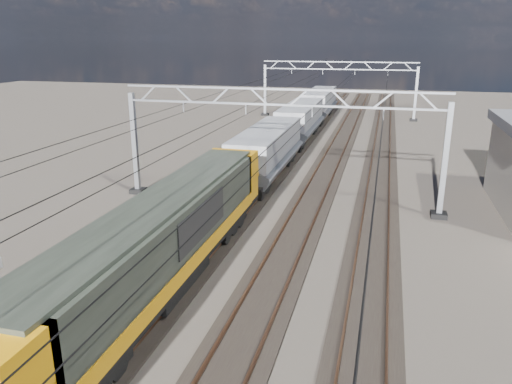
% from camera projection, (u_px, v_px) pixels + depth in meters
% --- Properties ---
extents(ground, '(160.00, 160.00, 0.00)m').
position_uv_depth(ground, '(262.00, 227.00, 27.30)').
color(ground, black).
rests_on(ground, ground).
extents(track_outer_west, '(2.60, 140.00, 0.30)m').
position_uv_depth(track_outer_west, '(161.00, 216.00, 28.73)').
color(track_outer_west, black).
rests_on(track_outer_west, ground).
extents(track_loco, '(2.60, 140.00, 0.30)m').
position_uv_depth(track_loco, '(227.00, 222.00, 27.76)').
color(track_loco, black).
rests_on(track_loco, ground).
extents(track_inner_east, '(2.60, 140.00, 0.30)m').
position_uv_depth(track_inner_east, '(298.00, 229.00, 26.80)').
color(track_inner_east, black).
rests_on(track_inner_east, ground).
extents(track_outer_east, '(2.60, 140.00, 0.30)m').
position_uv_depth(track_outer_east, '(374.00, 236.00, 25.84)').
color(track_outer_east, black).
rests_on(track_outer_east, ground).
extents(catenary_gantry_mid, '(19.90, 0.90, 7.11)m').
position_uv_depth(catenary_gantry_mid, '(278.00, 142.00, 29.85)').
color(catenary_gantry_mid, '#999EA7').
rests_on(catenary_gantry_mid, ground).
extents(catenary_gantry_far, '(19.90, 0.90, 7.11)m').
position_uv_depth(catenary_gantry_far, '(338.00, 87.00, 63.13)').
color(catenary_gantry_far, '#999EA7').
rests_on(catenary_gantry_far, ground).
extents(overhead_wires, '(12.03, 140.00, 0.53)m').
position_uv_depth(overhead_wires, '(291.00, 103.00, 33.00)').
color(overhead_wires, black).
rests_on(overhead_wires, ground).
extents(locomotive, '(2.76, 21.10, 3.62)m').
position_uv_depth(locomotive, '(162.00, 240.00, 19.52)').
color(locomotive, black).
rests_on(locomotive, ground).
extents(hopper_wagon_lead, '(3.38, 13.00, 3.25)m').
position_uv_depth(hopper_wagon_lead, '(267.00, 149.00, 35.91)').
color(hopper_wagon_lead, black).
rests_on(hopper_wagon_lead, ground).
extents(hopper_wagon_mid, '(3.38, 13.00, 3.25)m').
position_uv_depth(hopper_wagon_mid, '(300.00, 119.00, 49.04)').
color(hopper_wagon_mid, black).
rests_on(hopper_wagon_mid, ground).
extents(hopper_wagon_third, '(3.38, 13.00, 3.25)m').
position_uv_depth(hopper_wagon_third, '(320.00, 102.00, 62.17)').
color(hopper_wagon_third, black).
rests_on(hopper_wagon_third, ground).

